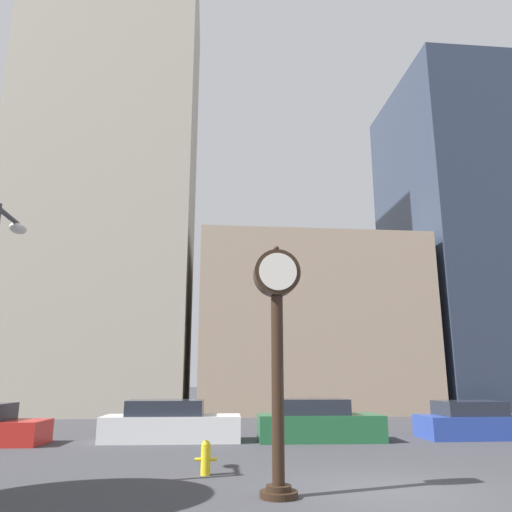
% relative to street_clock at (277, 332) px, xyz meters
% --- Properties ---
extents(ground_plane, '(200.00, 200.00, 0.00)m').
position_rel_street_clock_xyz_m(ground_plane, '(2.23, 0.39, -3.07)').
color(ground_plane, '#38383D').
extents(building_tall_tower, '(11.49, 12.00, 32.10)m').
position_rel_street_clock_xyz_m(building_tall_tower, '(-8.42, 24.39, 12.98)').
color(building_tall_tower, '#BCB29E').
rests_on(building_tall_tower, ground_plane).
extents(building_storefront_row, '(14.31, 12.00, 10.93)m').
position_rel_street_clock_xyz_m(building_storefront_row, '(5.25, 24.39, 2.39)').
color(building_storefront_row, tan).
rests_on(building_storefront_row, ground_plane).
extents(building_glass_modern, '(13.96, 12.00, 24.41)m').
position_rel_street_clock_xyz_m(building_glass_modern, '(19.96, 24.39, 9.13)').
color(building_glass_modern, '#2D384C').
rests_on(building_glass_modern, ground_plane).
extents(street_clock, '(0.94, 0.72, 4.85)m').
position_rel_street_clock_xyz_m(street_clock, '(0.00, 0.00, 0.00)').
color(street_clock, black).
rests_on(street_clock, ground_plane).
extents(car_white, '(4.83, 1.90, 1.39)m').
position_rel_street_clock_xyz_m(car_white, '(-2.61, 8.54, -2.48)').
color(car_white, silver).
rests_on(car_white, ground_plane).
extents(car_green, '(4.40, 1.89, 1.43)m').
position_rel_street_clock_xyz_m(car_green, '(2.57, 8.14, -2.46)').
color(car_green, '#236038').
rests_on(car_green, ground_plane).
extents(car_blue, '(4.06, 1.93, 1.32)m').
position_rel_street_clock_xyz_m(car_blue, '(8.44, 8.36, -2.51)').
color(car_blue, '#28429E').
rests_on(car_blue, ground_plane).
extents(fire_hydrant_near, '(0.51, 0.22, 0.76)m').
position_rel_street_clock_xyz_m(fire_hydrant_near, '(-1.37, 2.32, -2.69)').
color(fire_hydrant_near, yellow).
rests_on(fire_hydrant_near, ground_plane).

